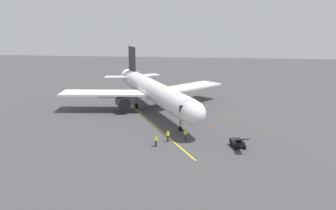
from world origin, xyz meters
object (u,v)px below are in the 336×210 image
at_px(ground_crew_loader, 156,141).
at_px(safety_cone_nose_right, 209,127).
at_px(airplane, 153,91).
at_px(belt_loader_near_nose, 238,142).
at_px(ground_crew_marshaller, 186,135).
at_px(ground_crew_wing_walker, 168,136).
at_px(safety_cone_wing_starboard, 226,121).
at_px(safety_cone_wing_port, 259,128).
at_px(safety_cone_nose_left, 200,122).
at_px(tug_portside, 170,94).

bearing_deg(ground_crew_loader, safety_cone_nose_right, -126.31).
distance_m(airplane, belt_loader_near_nose, 23.98).
relative_size(belt_loader_near_nose, safety_cone_nose_right, 8.60).
xyz_separation_m(ground_crew_marshaller, safety_cone_nose_right, (-3.24, -6.47, -0.61)).
xyz_separation_m(ground_crew_marshaller, ground_crew_wing_walker, (2.48, 0.88, 0.00)).
bearing_deg(belt_loader_near_nose, ground_crew_wing_walker, -5.62).
xyz_separation_m(ground_crew_wing_walker, belt_loader_near_nose, (-9.82, 0.97, -0.17)).
bearing_deg(belt_loader_near_nose, safety_cone_wing_starboard, -84.03).
relative_size(safety_cone_wing_port, safety_cone_wing_starboard, 1.00).
bearing_deg(safety_cone_nose_left, safety_cone_wing_starboard, -167.11).
height_order(ground_crew_loader, safety_cone_nose_left, ground_crew_loader).
distance_m(ground_crew_marshaller, tug_portside, 29.82).
xyz_separation_m(airplane, ground_crew_marshaller, (-7.77, 16.48, -3.12)).
height_order(airplane, safety_cone_nose_right, airplane).
bearing_deg(ground_crew_wing_walker, airplane, -73.05).
distance_m(ground_crew_marshaller, belt_loader_near_nose, 7.57).
xyz_separation_m(ground_crew_marshaller, belt_loader_near_nose, (-7.34, 1.84, -0.17)).
relative_size(ground_crew_marshaller, ground_crew_loader, 1.00).
distance_m(safety_cone_nose_right, safety_cone_wing_port, 8.01).
height_order(ground_crew_marshaller, safety_cone_wing_starboard, ground_crew_marshaller).
xyz_separation_m(belt_loader_near_nose, safety_cone_wing_port, (-3.91, -8.38, -0.44)).
relative_size(ground_crew_wing_walker, safety_cone_wing_starboard, 3.11).
distance_m(ground_crew_loader, tug_portside, 32.41).
relative_size(airplane, safety_cone_nose_left, 67.30).
xyz_separation_m(ground_crew_wing_walker, tug_portside, (3.68, -30.06, -0.18)).
bearing_deg(safety_cone_nose_right, safety_cone_wing_starboard, -129.12).
xyz_separation_m(safety_cone_nose_right, safety_cone_wing_port, (-8.01, -0.07, 0.00)).
bearing_deg(safety_cone_wing_port, safety_cone_nose_right, 0.47).
relative_size(ground_crew_marshaller, safety_cone_nose_right, 3.11).
bearing_deg(airplane, ground_crew_loader, 101.35).
height_order(ground_crew_wing_walker, tug_portside, ground_crew_wing_walker).
xyz_separation_m(ground_crew_wing_walker, safety_cone_wing_starboard, (-8.59, -10.88, -0.61)).
relative_size(airplane, safety_cone_wing_port, 67.30).
xyz_separation_m(ground_crew_marshaller, tug_portside, (6.16, -29.18, -0.18)).
bearing_deg(ground_crew_wing_walker, tug_portside, -83.03).
relative_size(safety_cone_nose_left, safety_cone_nose_right, 1.00).
bearing_deg(airplane, ground_crew_wing_walker, 106.95).
distance_m(ground_crew_loader, safety_cone_wing_port, 17.94).
height_order(ground_crew_marshaller, safety_cone_wing_port, ground_crew_marshaller).
relative_size(airplane, safety_cone_nose_right, 67.30).
xyz_separation_m(safety_cone_wing_port, safety_cone_wing_starboard, (5.15, -3.46, 0.00)).
bearing_deg(belt_loader_near_nose, ground_crew_loader, 6.65).
height_order(belt_loader_near_nose, safety_cone_nose_left, belt_loader_near_nose).
height_order(ground_crew_loader, safety_cone_wing_starboard, ground_crew_loader).
height_order(ground_crew_marshaller, belt_loader_near_nose, belt_loader_near_nose).
distance_m(safety_cone_wing_port, safety_cone_wing_starboard, 6.20).
relative_size(ground_crew_wing_walker, safety_cone_nose_right, 3.11).
relative_size(ground_crew_loader, belt_loader_near_nose, 0.36).
height_order(ground_crew_marshaller, ground_crew_loader, same).
relative_size(ground_crew_marshaller, ground_crew_wing_walker, 1.00).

